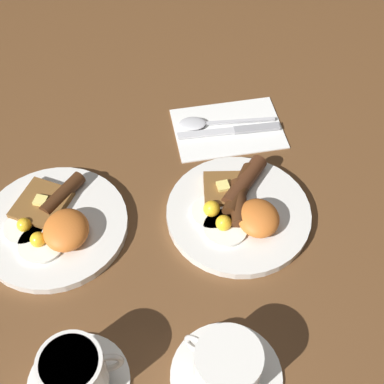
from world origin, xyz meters
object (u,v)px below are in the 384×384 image
breakfast_plate_near (239,209)px  knife (235,130)px  breakfast_plate_far (54,224)px  spoon (202,123)px  teacup_far (75,374)px  teacup_near (227,367)px

breakfast_plate_near → knife: 0.19m
breakfast_plate_far → spoon: 0.34m
teacup_far → breakfast_plate_far: bearing=10.1°
teacup_near → breakfast_plate_near: bearing=-12.7°
knife → breakfast_plate_near: bearing=81.1°
knife → breakfast_plate_far: bearing=27.9°
breakfast_plate_far → teacup_far: (-0.26, -0.05, 0.02)m
spoon → breakfast_plate_far: bearing=38.8°
breakfast_plate_far → spoon: bearing=-51.6°
teacup_far → spoon: size_ratio=0.75×
breakfast_plate_far → spoon: size_ratio=1.30×
teacup_far → spoon: 0.52m
breakfast_plate_far → knife: 0.38m
spoon → knife: bearing=158.8°
knife → spoon: (0.02, 0.06, 0.00)m
knife → teacup_far: bearing=55.8°
breakfast_plate_far → teacup_far: teacup_far is taller
breakfast_plate_near → teacup_far: 0.37m
teacup_near → teacup_far: teacup_far is taller
teacup_near → knife: bearing=-10.3°
teacup_near → teacup_far: 0.20m
knife → spoon: bearing=-23.7°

